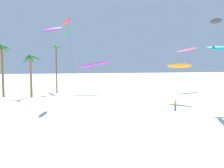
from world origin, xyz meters
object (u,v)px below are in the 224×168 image
object	(u,v)px
flying_kite_10	(187,49)
flying_kite_6	(179,66)
palm_tree_3	(56,53)
flying_kite_0	(94,64)
flying_kite_7	(67,33)
flying_kite_9	(67,21)
palm_tree_0	(2,55)
flying_kite_4	(52,29)
person_near_left	(175,104)
palm_tree_2	(31,64)
flying_kite_1	(216,21)

from	to	relation	value
flying_kite_10	flying_kite_6	bearing A→B (deg)	-124.07
flying_kite_6	palm_tree_3	bearing A→B (deg)	141.58
flying_kite_0	flying_kite_7	distance (m)	11.93
flying_kite_0	flying_kite_7	world-z (taller)	flying_kite_7
flying_kite_9	palm_tree_0	bearing A→B (deg)	138.78
flying_kite_7	flying_kite_4	bearing A→B (deg)	144.72
flying_kite_6	flying_kite_7	size ratio (longest dim) A/B	0.75
person_near_left	flying_kite_7	bearing A→B (deg)	116.82
flying_kite_4	palm_tree_2	bearing A→B (deg)	-105.04
flying_kite_1	flying_kite_4	size ratio (longest dim) A/B	0.80
palm_tree_0	flying_kite_1	xyz separation A→B (m)	(32.62, -20.25, 4.12)
flying_kite_4	flying_kite_9	distance (m)	23.40
flying_kite_7	palm_tree_0	bearing A→B (deg)	-143.38
flying_kite_0	flying_kite_9	bearing A→B (deg)	-114.83
palm_tree_3	flying_kite_10	xyz separation A→B (m)	(31.49, -1.53, 1.11)
palm_tree_3	flying_kite_6	world-z (taller)	palm_tree_3
flying_kite_9	flying_kite_6	bearing A→B (deg)	-4.48
flying_kite_10	flying_kite_7	bearing A→B (deg)	166.90
flying_kite_9	palm_tree_2	bearing A→B (deg)	125.96
flying_kite_0	flying_kite_10	size ratio (longest dim) A/B	0.89
palm_tree_3	flying_kite_10	size ratio (longest dim) A/B	0.97
palm_tree_0	person_near_left	distance (m)	34.25
palm_tree_2	flying_kite_0	xyz separation A→B (m)	(13.11, 3.98, -0.07)
palm_tree_3	flying_kite_9	distance (m)	16.07
flying_kite_1	flying_kite_7	distance (m)	35.81
flying_kite_1	flying_kite_10	distance (m)	25.00
palm_tree_0	palm_tree_2	size ratio (longest dim) A/B	1.24
palm_tree_3	person_near_left	bearing A→B (deg)	-53.93
palm_tree_3	flying_kite_1	xyz separation A→B (m)	(22.32, -24.65, 3.55)
palm_tree_2	flying_kite_10	xyz separation A→B (m)	(36.23, 4.28, 3.53)
palm_tree_3	flying_kite_4	bearing A→B (deg)	97.89
flying_kite_0	flying_kite_4	world-z (taller)	flying_kite_4
palm_tree_0	flying_kite_4	world-z (taller)	flying_kite_4
palm_tree_3	flying_kite_10	world-z (taller)	flying_kite_10
palm_tree_3	flying_kite_7	xyz separation A→B (m)	(2.61, 5.19, 5.24)
palm_tree_0	palm_tree_3	bearing A→B (deg)	23.14
person_near_left	palm_tree_0	bearing A→B (deg)	145.14
flying_kite_4	flying_kite_7	xyz separation A→B (m)	(3.69, -2.61, -1.12)
flying_kite_9	person_near_left	world-z (taller)	flying_kite_9
palm_tree_2	flying_kite_9	world-z (taller)	flying_kite_9
flying_kite_7	person_near_left	world-z (taller)	flying_kite_7
flying_kite_1	flying_kite_10	world-z (taller)	flying_kite_1
flying_kite_4	flying_kite_1	bearing A→B (deg)	-54.20
flying_kite_4	flying_kite_0	bearing A→B (deg)	-45.54
flying_kite_6	palm_tree_2	bearing A→B (deg)	157.04
flying_kite_10	flying_kite_4	bearing A→B (deg)	164.02
flying_kite_1	flying_kite_6	world-z (taller)	flying_kite_1
flying_kite_4	flying_kite_9	world-z (taller)	flying_kite_4
palm_tree_3	flying_kite_6	size ratio (longest dim) A/B	0.96
palm_tree_0	flying_kite_7	xyz separation A→B (m)	(12.91, 9.59, 5.81)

